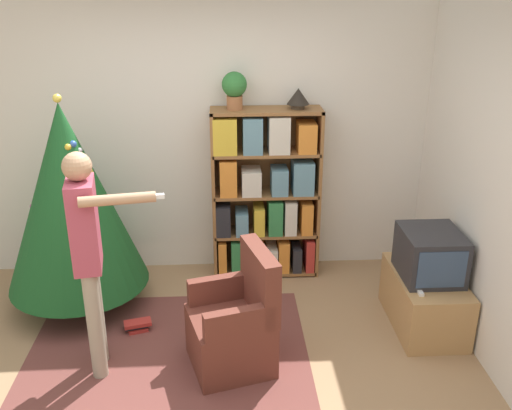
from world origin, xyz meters
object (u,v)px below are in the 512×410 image
at_px(armchair, 236,327).
at_px(potted_plant, 234,88).
at_px(television, 430,254).
at_px(table_lamp, 298,97).
at_px(christmas_tree, 70,198).
at_px(bookshelf, 265,195).
at_px(standing_person, 88,247).

distance_m(armchair, potted_plant, 2.07).
xyz_separation_m(television, table_lamp, (-0.96, 1.00, 1.07)).
bearing_deg(table_lamp, christmas_tree, -165.38).
distance_m(bookshelf, christmas_tree, 1.73).
xyz_separation_m(christmas_tree, table_lamp, (1.94, 0.51, 0.72)).
bearing_deg(potted_plant, table_lamp, 0.00).
bearing_deg(bookshelf, armchair, -102.23).
bearing_deg(bookshelf, standing_person, -132.69).
relative_size(television, potted_plant, 1.60).
xyz_separation_m(bookshelf, potted_plant, (-0.27, 0.01, 1.00)).
bearing_deg(armchair, potted_plant, 162.83).
bearing_deg(television, potted_plant, 146.71).
distance_m(television, armchair, 1.66).
height_order(standing_person, potted_plant, potted_plant).
height_order(armchair, standing_person, standing_person).
relative_size(standing_person, potted_plant, 5.07).
distance_m(armchair, table_lamp, 2.09).
bearing_deg(christmas_tree, armchair, -34.64).
relative_size(bookshelf, standing_person, 0.97).
bearing_deg(armchair, bookshelf, 152.22).
height_order(television, potted_plant, potted_plant).
relative_size(television, table_lamp, 2.63).
height_order(bookshelf, standing_person, standing_person).
bearing_deg(potted_plant, armchair, -91.63).
xyz_separation_m(christmas_tree, potted_plant, (1.38, 0.51, 0.80)).
relative_size(christmas_tree, potted_plant, 5.68).
relative_size(television, standing_person, 0.32).
relative_size(armchair, table_lamp, 4.60).
bearing_deg(bookshelf, christmas_tree, -163.23).
height_order(bookshelf, christmas_tree, christmas_tree).
bearing_deg(table_lamp, bookshelf, -178.10).
xyz_separation_m(bookshelf, table_lamp, (0.29, 0.01, 0.91)).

